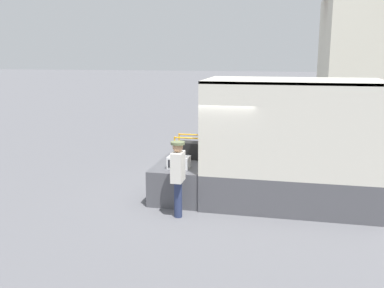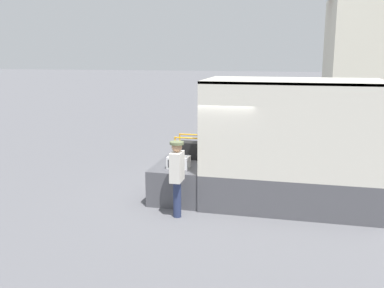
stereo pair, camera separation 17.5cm
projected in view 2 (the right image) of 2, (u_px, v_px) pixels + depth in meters
The scene contains 6 objects.
ground_plane at pixel (207, 197), 10.95m from camera, with size 160.00×160.00×0.00m, color slate.
box_truck at pixel (369, 168), 9.87m from camera, with size 6.44×2.19×3.02m.
tailgate_deck at pixel (182, 179), 11.00m from camera, with size 1.28×2.08×0.87m, color #4C4C51.
microwave at pixel (179, 162), 10.41m from camera, with size 0.52×0.38×0.29m.
portable_generator at pixel (190, 150), 11.35m from camera, with size 0.71×0.51×0.61m.
worker_person at pixel (177, 171), 9.42m from camera, with size 0.31×0.44×1.73m.
Camera 2 is at (2.04, -10.23, 3.60)m, focal length 40.00 mm.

